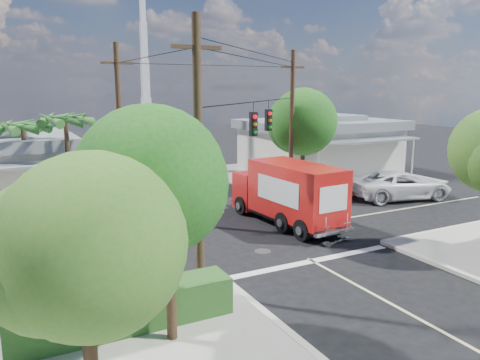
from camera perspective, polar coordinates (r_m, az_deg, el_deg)
ground at (r=22.57m, az=2.35°, el=-6.37°), size 120.00×120.00×0.00m
sidewalk_ne at (r=37.21m, az=8.61°, el=0.64°), size 14.12×14.12×0.14m
sidewalk_nw at (r=30.30m, az=-27.01°, el=-2.89°), size 14.12×14.12×0.14m
road_markings at (r=21.37m, az=4.33°, el=-7.40°), size 32.00×32.00×0.01m
building_ne at (r=38.69m, az=9.71°, el=4.38°), size 11.80×10.20×4.50m
radio_tower at (r=40.27m, az=-11.38°, el=9.33°), size 0.80×0.80×17.00m
tree_sw_front at (r=11.99m, az=-8.70°, el=-0.87°), size 3.88×3.78×6.03m
tree_sw_back at (r=9.18m, az=-18.48°, el=-7.91°), size 3.56×3.42×5.41m
tree_ne_front at (r=31.17m, az=7.83°, el=7.34°), size 4.21×4.14×6.66m
tree_ne_back at (r=34.51m, az=9.24°, el=6.70°), size 3.77×3.66×5.82m
palm_nw_front at (r=26.42m, az=-20.50°, el=6.66°), size 3.01×3.08×5.59m
palm_nw_back at (r=27.77m, az=-24.95°, el=5.75°), size 3.01×3.08×5.19m
utility_poles at (r=22.33m, az=-3.16°, el=5.70°), size 12.00×10.68×9.00m
picket_fence at (r=14.72m, az=-13.86°, el=-13.75°), size 5.94×0.06×1.00m
hedge_sw at (r=13.97m, az=-13.88°, el=-15.13°), size 6.20×1.20×1.10m
vending_boxes at (r=30.85m, az=7.14°, el=-0.32°), size 1.90×0.50×1.10m
delivery_truck at (r=23.58m, az=5.85°, el=-1.60°), size 2.81×7.47×3.17m
parked_car at (r=30.72m, az=19.02°, el=-0.57°), size 6.71×4.16×1.73m
pedestrian at (r=14.01m, az=-9.91°, el=-13.09°), size 0.76×0.83×1.89m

